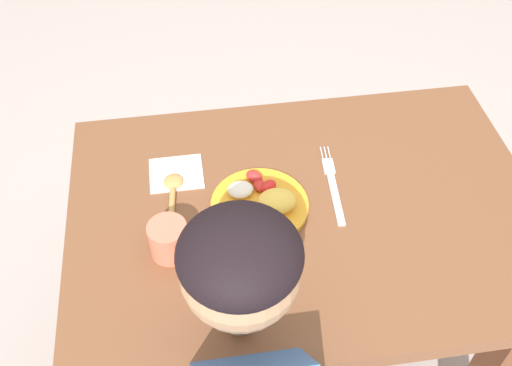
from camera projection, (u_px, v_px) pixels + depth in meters
The scene contains 7 objects.
ground_plane at pixel (292, 353), 1.73m from camera, with size 8.00×8.00×0.00m, color #AFA29E.
dining_table at pixel (303, 245), 1.34m from camera, with size 1.01×0.70×0.67m.
plate at pixel (262, 201), 1.24m from camera, with size 0.21×0.21×0.05m.
fork at pixel (333, 186), 1.28m from camera, with size 0.03×0.24×0.01m.
spoon at pixel (172, 196), 1.26m from camera, with size 0.05×0.19×0.01m.
drinking_cup at pixel (169, 239), 1.14m from camera, with size 0.08×0.08×0.08m, color #F17258.
napkin at pixel (176, 173), 1.31m from camera, with size 0.12×0.11×0.00m, color white.
Camera 1 is at (-0.22, -0.78, 1.62)m, focal length 41.08 mm.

